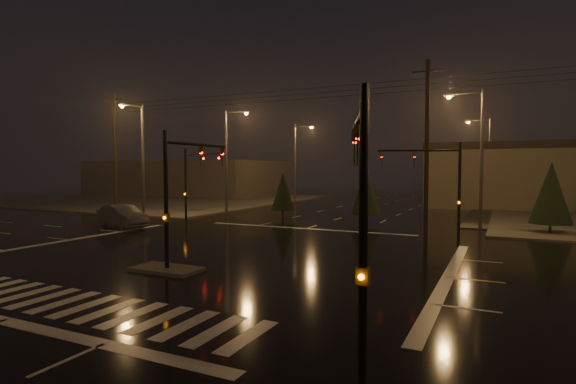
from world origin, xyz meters
name	(u,v)px	position (x,y,z in m)	size (l,w,h in m)	color
ground	(220,255)	(0.00, 0.00, 0.00)	(140.00, 140.00, 0.00)	black
sidewalk_nw	(163,199)	(-30.00, 30.00, 0.06)	(36.00, 36.00, 0.12)	#43413C
median_island	(167,269)	(0.00, -4.00, 0.07)	(3.00, 1.60, 0.15)	#43413C
crosswalk	(64,302)	(0.00, -9.00, 0.01)	(15.00, 2.60, 0.01)	beige
stop_bar_near	(3,321)	(0.00, -11.00, 0.01)	(16.00, 0.50, 0.01)	beige
stop_bar_far	(306,229)	(0.00, 11.00, 0.01)	(16.00, 0.50, 0.01)	beige
commercial_block	(188,178)	(-35.00, 42.00, 2.80)	(30.00, 18.00, 5.60)	#433E3B
signal_mast_median	(180,183)	(0.00, -3.07, 3.75)	(0.25, 4.59, 6.00)	black
signal_mast_ne	(442,178)	(9.50, 10.14, 3.79)	(4.84, 1.86, 6.00)	black
signal_mast_nw	(193,176)	(-9.50, 10.14, 3.79)	(4.84, 1.86, 6.00)	black
signal_mast_se	(361,201)	(10.23, -9.75, 3.71)	(1.55, 3.87, 6.00)	black
streetlight_1	(229,154)	(-11.18, 18.00, 5.80)	(2.77, 0.32, 10.00)	#38383A
streetlight_2	(297,158)	(-11.18, 34.00, 5.80)	(2.77, 0.32, 10.00)	#38383A
streetlight_3	(477,149)	(11.18, 16.00, 5.80)	(2.77, 0.32, 10.00)	#38383A
streetlight_4	(487,156)	(11.18, 36.00, 5.80)	(2.77, 0.32, 10.00)	#38383A
streetlight_5	(140,152)	(-16.00, 11.18, 5.80)	(0.32, 2.77, 10.00)	#38383A
utility_pole_0	(115,151)	(-22.00, 14.00, 6.13)	(2.20, 0.32, 12.00)	black
utility_pole_1	(427,144)	(8.00, 14.00, 6.13)	(2.20, 0.32, 12.00)	black
conifer_0	(551,193)	(15.82, 15.69, 2.77)	(2.65, 2.65, 4.84)	black
conifer_3	(283,191)	(-4.74, 16.79, 2.35)	(2.12, 2.12, 4.01)	black
conifer_4	(366,191)	(3.02, 16.11, 2.60)	(2.43, 2.43, 4.50)	black
car_crossing	(123,216)	(-12.79, 5.92, 0.83)	(1.75, 5.03, 1.66)	#505356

